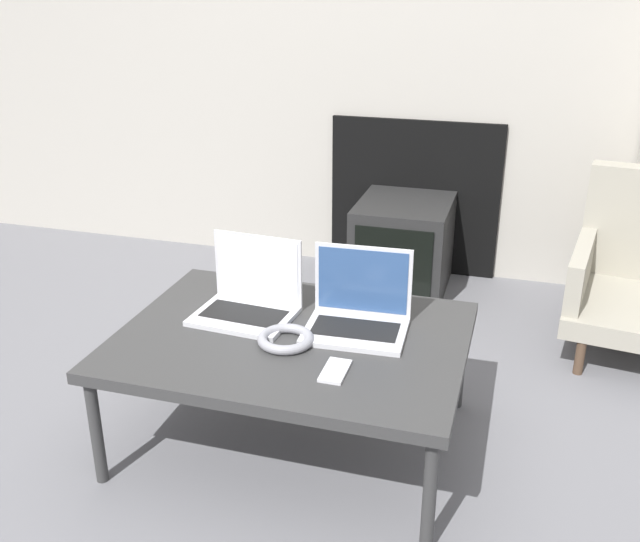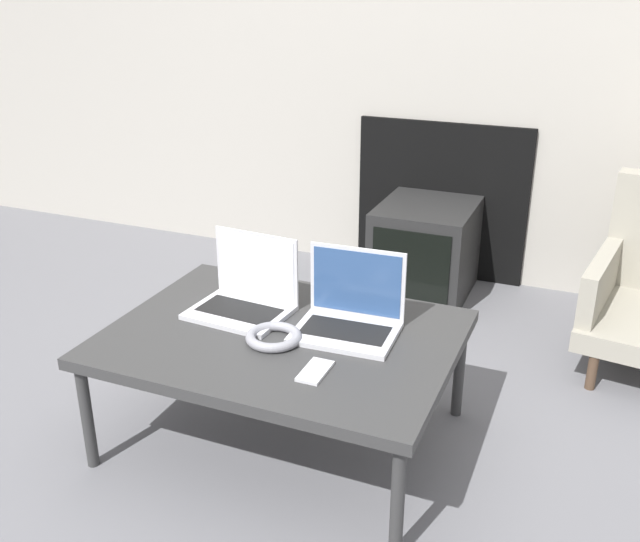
{
  "view_description": "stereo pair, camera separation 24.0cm",
  "coord_description": "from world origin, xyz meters",
  "px_view_note": "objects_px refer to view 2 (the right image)",
  "views": [
    {
      "loc": [
        0.63,
        -1.45,
        1.4
      ],
      "look_at": [
        0.0,
        0.68,
        0.48
      ],
      "focal_mm": 40.0,
      "sensor_mm": 36.0,
      "label": 1
    },
    {
      "loc": [
        0.86,
        -1.37,
        1.4
      ],
      "look_at": [
        0.0,
        0.68,
        0.48
      ],
      "focal_mm": 40.0,
      "sensor_mm": 36.0,
      "label": 2
    }
  ],
  "objects_px": {
    "phone": "(315,371)",
    "laptop_right": "(350,313)",
    "tv": "(425,250)",
    "laptop_left": "(246,294)",
    "headphones": "(274,337)"
  },
  "relations": [
    {
      "from": "phone",
      "to": "laptop_right",
      "type": "bearing_deg",
      "value": 90.88
    },
    {
      "from": "laptop_left",
      "to": "phone",
      "type": "bearing_deg",
      "value": -33.65
    },
    {
      "from": "laptop_left",
      "to": "phone",
      "type": "height_order",
      "value": "laptop_left"
    },
    {
      "from": "headphones",
      "to": "phone",
      "type": "height_order",
      "value": "headphones"
    },
    {
      "from": "phone",
      "to": "tv",
      "type": "height_order",
      "value": "tv"
    },
    {
      "from": "laptop_right",
      "to": "headphones",
      "type": "height_order",
      "value": "laptop_right"
    },
    {
      "from": "laptop_right",
      "to": "laptop_left",
      "type": "bearing_deg",
      "value": 177.08
    },
    {
      "from": "headphones",
      "to": "tv",
      "type": "distance_m",
      "value": 1.38
    },
    {
      "from": "phone",
      "to": "headphones",
      "type": "bearing_deg",
      "value": 147.37
    },
    {
      "from": "laptop_left",
      "to": "tv",
      "type": "bearing_deg",
      "value": 80.38
    },
    {
      "from": "laptop_left",
      "to": "laptop_right",
      "type": "relative_size",
      "value": 1.01
    },
    {
      "from": "laptop_right",
      "to": "tv",
      "type": "xyz_separation_m",
      "value": [
        -0.07,
        1.2,
        -0.22
      ]
    },
    {
      "from": "laptop_right",
      "to": "phone",
      "type": "relative_size",
      "value": 2.46
    },
    {
      "from": "laptop_right",
      "to": "phone",
      "type": "xyz_separation_m",
      "value": [
        0.0,
        -0.28,
        -0.05
      ]
    },
    {
      "from": "laptop_right",
      "to": "headphones",
      "type": "xyz_separation_m",
      "value": [
        -0.18,
        -0.16,
        -0.04
      ]
    }
  ]
}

